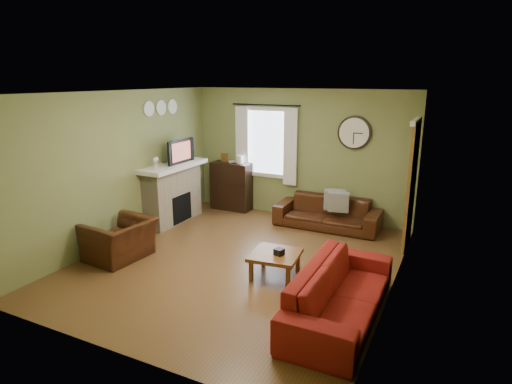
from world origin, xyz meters
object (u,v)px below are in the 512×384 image
at_px(sofa_brown, 327,213).
at_px(coffee_table, 275,265).
at_px(armchair, 120,240).
at_px(bookshelf, 231,186).
at_px(sofa_red, 340,292).

height_order(sofa_brown, coffee_table, sofa_brown).
bearing_deg(armchair, bookshelf, 179.78).
relative_size(sofa_brown, armchair, 2.05).
bearing_deg(bookshelf, sofa_red, -44.59).
xyz_separation_m(sofa_red, coffee_table, (-1.14, 0.66, -0.14)).
distance_m(sofa_brown, coffee_table, 2.38).
bearing_deg(sofa_red, bookshelf, 45.41).
height_order(sofa_red, armchair, sofa_red).
distance_m(sofa_brown, armchair, 3.83).
bearing_deg(sofa_brown, coffee_table, -91.26).
height_order(sofa_brown, sofa_red, sofa_red).
xyz_separation_m(sofa_red, armchair, (-3.61, 0.16, -0.01)).
height_order(bookshelf, sofa_brown, bookshelf).
distance_m(sofa_red, armchair, 3.61).
bearing_deg(sofa_red, armchair, 87.39).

